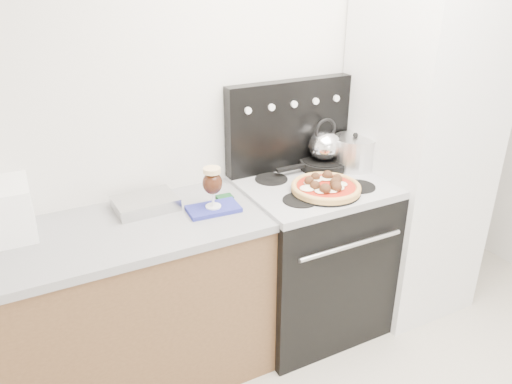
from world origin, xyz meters
TOP-DOWN VIEW (x-y plane):
  - room_shell at (0.00, 0.29)m, footprint 3.52×3.01m
  - base_cabinet at (-1.02, 1.20)m, footprint 1.45×0.60m
  - countertop at (-1.02, 1.20)m, footprint 1.48×0.63m
  - stove_body at (0.08, 1.18)m, footprint 0.76×0.65m
  - cooktop at (0.08, 1.18)m, footprint 0.76×0.65m
  - backguard at (0.08, 1.45)m, footprint 0.76×0.08m
  - fridge at (0.78, 1.15)m, footprint 0.64×0.68m
  - foil_sheet at (-0.80, 1.33)m, footprint 0.30×0.23m
  - oven_mitt at (-0.51, 1.16)m, footprint 0.26×0.16m
  - beer_glass at (-0.51, 1.16)m, footprint 0.11×0.11m
  - pizza_pan at (0.07, 1.05)m, footprint 0.37×0.37m
  - pizza at (0.07, 1.05)m, footprint 0.40×0.40m
  - skillet at (0.25, 1.33)m, footprint 0.28×0.28m
  - tea_kettle at (0.25, 1.33)m, footprint 0.19×0.19m
  - stock_pot at (0.41, 1.26)m, footprint 0.25×0.25m

SIDE VIEW (x-z plane):
  - base_cabinet at x=-1.02m, z-range 0.00..0.86m
  - stove_body at x=0.08m, z-range 0.00..0.88m
  - countertop at x=-1.02m, z-range 0.86..0.90m
  - cooktop at x=0.08m, z-range 0.88..0.92m
  - oven_mitt at x=-0.51m, z-range 0.90..0.92m
  - pizza_pan at x=0.07m, z-range 0.92..0.93m
  - foil_sheet at x=-0.80m, z-range 0.90..0.96m
  - skillet at x=0.25m, z-range 0.92..0.97m
  - fridge at x=0.78m, z-range 0.00..1.90m
  - pizza at x=0.07m, z-range 0.93..0.98m
  - stock_pot at x=0.41m, z-range 0.92..1.09m
  - beer_glass at x=-0.51m, z-range 0.92..1.13m
  - tea_kettle at x=0.25m, z-range 0.97..1.18m
  - backguard at x=0.08m, z-range 0.92..1.42m
  - room_shell at x=0.00m, z-range -0.01..2.51m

